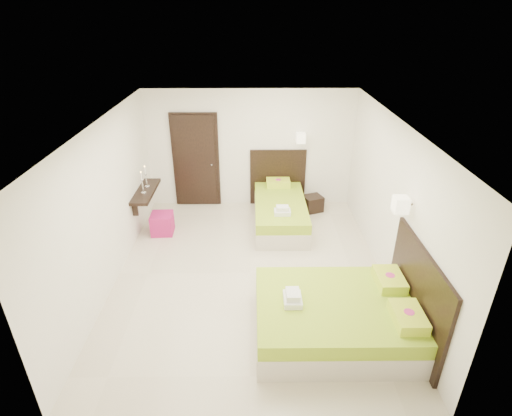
{
  "coord_description": "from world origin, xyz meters",
  "views": [
    {
      "loc": [
        0.04,
        -5.61,
        4.1
      ],
      "look_at": [
        0.1,
        0.3,
        1.1
      ],
      "focal_mm": 28.0,
      "sensor_mm": 36.0,
      "label": 1
    }
  ],
  "objects_px": {
    "bed_single": "(280,209)",
    "bed_double": "(341,316)",
    "ottoman": "(162,224)",
    "nightstand": "(313,203)"
  },
  "relations": [
    {
      "from": "ottoman",
      "to": "bed_single",
      "type": "bearing_deg",
      "value": 9.81
    },
    {
      "from": "bed_single",
      "to": "nightstand",
      "type": "height_order",
      "value": "bed_single"
    },
    {
      "from": "bed_double",
      "to": "ottoman",
      "type": "height_order",
      "value": "bed_double"
    },
    {
      "from": "bed_double",
      "to": "nightstand",
      "type": "xyz_separation_m",
      "value": [
        0.13,
        3.76,
        -0.15
      ]
    },
    {
      "from": "bed_single",
      "to": "bed_double",
      "type": "distance_m",
      "value": 3.29
    },
    {
      "from": "nightstand",
      "to": "ottoman",
      "type": "height_order",
      "value": "ottoman"
    },
    {
      "from": "bed_double",
      "to": "ottoman",
      "type": "relative_size",
      "value": 5.15
    },
    {
      "from": "bed_double",
      "to": "bed_single",
      "type": "bearing_deg",
      "value": 101.15
    },
    {
      "from": "bed_single",
      "to": "ottoman",
      "type": "distance_m",
      "value": 2.42
    },
    {
      "from": "bed_double",
      "to": "ottoman",
      "type": "xyz_separation_m",
      "value": [
        -3.02,
        2.81,
        -0.11
      ]
    }
  ]
}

